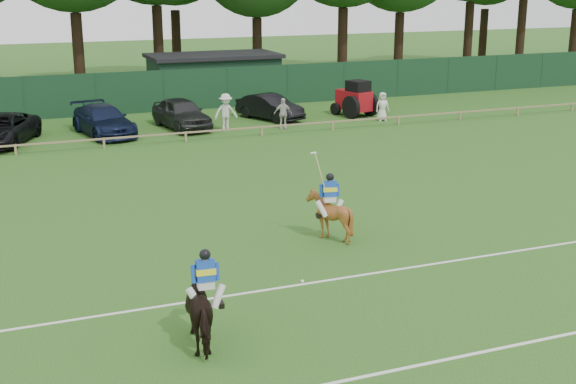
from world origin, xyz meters
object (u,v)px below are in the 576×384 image
sedan_navy (104,120)px  estate_black (270,107)px  tractor (355,99)px  utility_shed (214,77)px  hatch_grey (182,113)px  polo_ball (302,281)px  horse_dark (207,309)px  suv_black (2,129)px  spectator_left (226,112)px  horse_chestnut (329,215)px  spectator_mid (283,114)px  spectator_right (382,107)px

sedan_navy → estate_black: bearing=-4.9°
tractor → utility_shed: bearing=110.3°
hatch_grey → polo_ball: size_ratio=53.27×
horse_dark → utility_shed: bearing=-102.0°
horse_dark → suv_black: size_ratio=0.38×
polo_ball → tractor: size_ratio=0.03×
spectator_left → tractor: bearing=8.5°
horse_chestnut → spectator_mid: (5.14, 17.19, 0.06)m
horse_dark → polo_ball: size_ratio=22.33×
polo_ball → suv_black: bearing=107.6°
horse_chestnut → spectator_mid: bearing=-94.3°
tractor → horse_dark: bearing=-137.5°
estate_black → spectator_mid: spectator_mid is taller
horse_dark → utility_shed: size_ratio=0.24×
hatch_grey → utility_shed: 9.61m
spectator_mid → spectator_left: bearing=178.0°
horse_dark → spectator_mid: (10.65, 22.66, -0.02)m
spectator_left → spectator_right: 9.10m
sedan_navy → hatch_grey: size_ratio=1.09×
horse_dark → horse_chestnut: 7.76m
suv_black → spectator_mid: (14.14, -1.42, 0.10)m
spectator_mid → spectator_right: bearing=11.7°
estate_black → spectator_right: size_ratio=2.67×
tractor → sedan_navy: bearing=166.1°
hatch_grey → tractor: tractor is taller
spectator_mid → utility_shed: size_ratio=0.20×
sedan_navy → utility_shed: bearing=35.2°
horse_dark → estate_black: (10.96, 25.53, -0.14)m
spectator_mid → horse_dark: bearing=-105.0°
horse_chestnut → spectator_mid: spectator_mid is taller
suv_black → utility_shed: 16.37m
spectator_right → estate_black: bearing=160.9°
estate_black → utility_shed: 7.95m
hatch_grey → spectator_mid: bearing=-32.1°
tractor → spectator_mid: bearing=-173.5°
hatch_grey → tractor: (10.35, -0.08, 0.17)m
horse_dark → spectator_right: bearing=-121.6°
sedan_navy → estate_black: 9.55m
estate_black → suv_black: bearing=162.2°
spectator_mid → polo_ball: (-7.30, -20.19, -0.78)m
sedan_navy → horse_chestnut: bearing=-88.9°
sedan_navy → hatch_grey: bearing=-7.1°
horse_dark → tractor: 29.46m
horse_dark → estate_black: horse_dark is taller
horse_chestnut → sedan_navy: bearing=-65.7°
suv_black → hatch_grey: 9.16m
horse_dark → estate_black: bearing=-108.6°
estate_black → tractor: 5.10m
estate_black → spectator_right: bearing=-48.5°
polo_ball → tractor: bearing=60.4°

